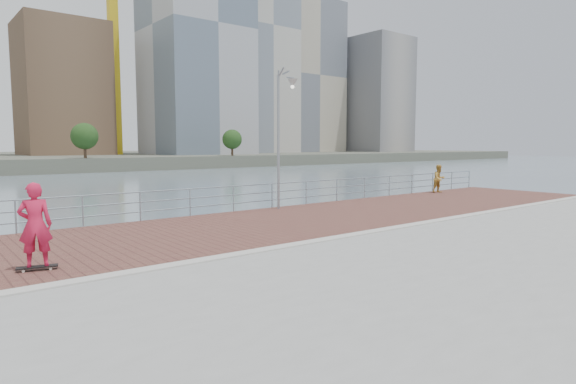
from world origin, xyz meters
TOP-DOWN VIEW (x-y plane):
  - water at (0.00, 0.00)m, footprint 400.00×400.00m
  - seawall at (0.00, -5.00)m, footprint 40.00×24.00m
  - brick_lane at (0.00, 3.60)m, footprint 40.00×6.80m
  - curb at (0.00, 0.00)m, footprint 40.00×0.40m
  - guardrail at (0.00, 7.00)m, footprint 39.06×0.06m
  - street_lamp at (3.07, 6.07)m, footprint 0.43×1.25m
  - skateboard at (-7.67, 1.55)m, footprint 0.88×0.43m
  - skateboarder at (-7.67, 1.55)m, footprint 0.80×0.63m
  - bystander at (14.86, 6.19)m, footprint 0.93×0.80m
  - tower_crane at (27.36, 104.00)m, footprint 47.00×2.00m
  - skyline at (31.07, 104.45)m, footprint 233.00×41.00m

SIDE VIEW (x-z plane):
  - water at x=0.00m, z-range -2.00..-2.00m
  - seawall at x=0.00m, z-range -2.00..0.00m
  - brick_lane at x=0.00m, z-range 0.00..0.02m
  - curb at x=0.00m, z-range 0.00..0.06m
  - skateboard at x=-7.67m, z-range 0.05..0.15m
  - guardrail at x=0.00m, z-range 0.13..1.25m
  - bystander at x=14.86m, z-range 0.02..1.68m
  - skateboarder at x=-7.67m, z-range 0.10..2.03m
  - street_lamp at x=3.07m, z-range 1.24..7.14m
  - skyline at x=31.07m, z-range -9.76..60.59m
  - tower_crane at x=27.36m, z-range 8.15..58.85m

